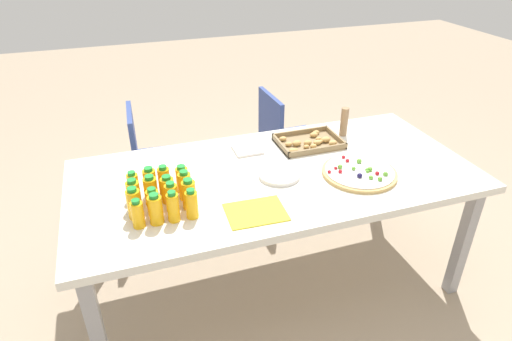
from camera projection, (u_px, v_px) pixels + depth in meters
ground_plane at (272, 279)px, 2.60m from camera, size 12.00×12.00×0.00m
party_table at (275, 183)px, 2.26m from camera, size 2.04×0.96×0.73m
chair_far_right at (285, 137)px, 3.13m from camera, size 0.42×0.42×0.83m
chair_far_left at (154, 156)px, 2.87m from camera, size 0.42×0.42×0.83m
juice_bottle_0 at (138, 214)px, 1.81m from camera, size 0.05×0.05×0.13m
juice_bottle_1 at (156, 209)px, 1.83m from camera, size 0.06×0.06×0.14m
juice_bottle_2 at (173, 207)px, 1.85m from camera, size 0.05×0.05×0.15m
juice_bottle_3 at (192, 204)px, 1.87m from camera, size 0.05×0.05×0.14m
juice_bottle_4 at (134, 204)px, 1.87m from camera, size 0.06×0.06×0.15m
juice_bottle_5 at (153, 202)px, 1.89m from camera, size 0.06×0.06×0.13m
juice_bottle_6 at (172, 197)px, 1.91m from camera, size 0.06×0.06×0.14m
juice_bottle_7 at (189, 194)px, 1.93m from camera, size 0.06×0.06×0.15m
juice_bottle_8 at (134, 195)px, 1.93m from camera, size 0.06×0.06×0.15m
juice_bottle_9 at (151, 191)px, 1.96m from camera, size 0.06×0.06×0.15m
juice_bottle_10 at (168, 190)px, 1.98m from camera, size 0.06×0.06×0.13m
juice_bottle_11 at (185, 186)px, 1.99m from camera, size 0.06×0.06×0.15m
juice_bottle_12 at (133, 186)px, 2.00m from camera, size 0.05×0.05×0.14m
juice_bottle_13 at (150, 183)px, 2.02m from camera, size 0.06×0.06×0.15m
juice_bottle_14 at (164, 180)px, 2.04m from camera, size 0.06×0.06×0.14m
juice_bottle_15 at (182, 179)px, 2.06m from camera, size 0.06×0.06×0.13m
fruit_pizza at (359, 172)px, 2.21m from camera, size 0.38×0.38×0.05m
snack_tray at (309, 142)px, 2.50m from camera, size 0.36×0.26×0.04m
plate_stack at (279, 175)px, 2.19m from camera, size 0.21×0.21×0.02m
napkin_stack at (247, 149)px, 2.44m from camera, size 0.15×0.15×0.01m
cardboard_tube at (344, 122)px, 2.57m from camera, size 0.04×0.04×0.17m
paper_folder at (256, 212)px, 1.93m from camera, size 0.27×0.21×0.01m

